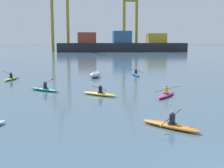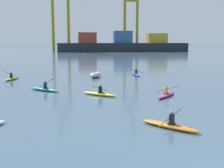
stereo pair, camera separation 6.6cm
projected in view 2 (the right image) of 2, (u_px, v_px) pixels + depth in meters
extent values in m
cube|color=#1E2328|center=(123.00, 47.00, 120.01)|extent=(51.67, 9.70, 3.51)
cube|color=#993823|center=(87.00, 38.00, 118.25)|extent=(7.23, 6.79, 4.18)
cube|color=#2D5684|center=(123.00, 37.00, 119.40)|extent=(7.23, 6.79, 4.80)
cube|color=#B29323|center=(157.00, 38.00, 120.66)|extent=(7.23, 6.79, 3.85)
cylinder|color=olive|center=(53.00, 19.00, 122.51)|extent=(1.20, 1.20, 26.60)
cylinder|color=olive|center=(68.00, 19.00, 123.05)|extent=(1.20, 1.20, 26.60)
cylinder|color=olive|center=(125.00, 22.00, 126.82)|extent=(1.20, 1.20, 25.17)
cylinder|color=olive|center=(137.00, 22.00, 127.28)|extent=(1.20, 1.20, 25.17)
cube|color=olive|center=(131.00, 1.00, 125.76)|extent=(6.62, 0.90, 0.90)
ellipsoid|color=beige|center=(96.00, 75.00, 36.30)|extent=(1.96, 2.82, 0.70)
cube|color=beige|center=(96.00, 72.00, 36.25)|extent=(0.75, 1.84, 0.06)
ellipsoid|color=teal|center=(45.00, 89.00, 26.71)|extent=(3.07, 2.54, 0.26)
torus|color=black|center=(45.00, 88.00, 26.63)|extent=(0.69, 0.69, 0.05)
cylinder|color=#23232D|center=(45.00, 85.00, 26.60)|extent=(0.30, 0.30, 0.50)
sphere|color=tan|center=(45.00, 82.00, 26.55)|extent=(0.19, 0.19, 0.19)
cylinder|color=black|center=(45.00, 84.00, 26.61)|extent=(1.24, 1.61, 0.72)
ellipsoid|color=black|center=(37.00, 90.00, 25.83)|extent=(0.16, 0.19, 0.16)
ellipsoid|color=black|center=(52.00, 79.00, 27.39)|extent=(0.16, 0.19, 0.16)
ellipsoid|color=#7ABC2D|center=(12.00, 79.00, 34.20)|extent=(1.29, 3.45, 0.26)
torus|color=black|center=(11.00, 78.00, 34.08)|extent=(0.58, 0.58, 0.05)
cylinder|color=black|center=(11.00, 76.00, 34.04)|extent=(0.30, 0.30, 0.50)
sphere|color=tan|center=(11.00, 73.00, 33.99)|extent=(0.19, 0.19, 0.19)
cylinder|color=black|center=(11.00, 75.00, 34.08)|extent=(1.93, 0.44, 0.80)
ellipsoid|color=yellow|center=(3.00, 71.00, 34.14)|extent=(0.21, 0.08, 0.17)
ellipsoid|color=yellow|center=(20.00, 78.00, 34.01)|extent=(0.21, 0.08, 0.17)
ellipsoid|color=yellow|center=(99.00, 94.00, 24.45)|extent=(3.06, 2.54, 0.26)
torus|color=black|center=(100.00, 92.00, 24.38)|extent=(0.69, 0.69, 0.05)
cylinder|color=black|center=(100.00, 90.00, 24.35)|extent=(0.30, 0.30, 0.50)
sphere|color=tan|center=(100.00, 85.00, 24.29)|extent=(0.19, 0.19, 0.19)
cylinder|color=black|center=(100.00, 88.00, 24.36)|extent=(1.25, 1.61, 0.69)
ellipsoid|color=yellow|center=(93.00, 86.00, 23.48)|extent=(0.16, 0.19, 0.16)
ellipsoid|color=yellow|center=(107.00, 90.00, 25.24)|extent=(0.16, 0.19, 0.16)
ellipsoid|color=orange|center=(170.00, 126.00, 15.32)|extent=(2.79, 2.87, 0.26)
torus|color=black|center=(172.00, 124.00, 15.24)|extent=(0.69, 0.69, 0.05)
cylinder|color=#23232D|center=(172.00, 119.00, 15.20)|extent=(0.30, 0.30, 0.50)
sphere|color=tan|center=(172.00, 112.00, 15.15)|extent=(0.19, 0.19, 0.19)
cylinder|color=black|center=(171.00, 117.00, 15.22)|extent=(1.50, 1.45, 0.51)
ellipsoid|color=yellow|center=(160.00, 126.00, 14.49)|extent=(0.17, 0.17, 0.15)
ellipsoid|color=yellow|center=(181.00, 109.00, 15.95)|extent=(0.17, 0.17, 0.15)
ellipsoid|color=#C13384|center=(166.00, 95.00, 24.00)|extent=(2.45, 3.12, 0.26)
torus|color=black|center=(166.00, 93.00, 23.90)|extent=(0.68, 0.68, 0.05)
cylinder|color=gold|center=(166.00, 91.00, 23.86)|extent=(0.30, 0.30, 0.50)
sphere|color=tan|center=(166.00, 86.00, 23.81)|extent=(0.19, 0.19, 0.19)
cylinder|color=black|center=(166.00, 89.00, 23.89)|extent=(1.66, 1.19, 0.68)
ellipsoid|color=yellow|center=(155.00, 92.00, 24.44)|extent=(0.19, 0.15, 0.16)
ellipsoid|color=yellow|center=(178.00, 86.00, 23.34)|extent=(0.19, 0.15, 0.16)
ellipsoid|color=#2856B2|center=(136.00, 74.00, 38.55)|extent=(0.92, 3.44, 0.26)
torus|color=black|center=(136.00, 73.00, 38.44)|extent=(0.53, 0.53, 0.05)
cylinder|color=#23232D|center=(136.00, 72.00, 38.40)|extent=(0.30, 0.30, 0.50)
sphere|color=tan|center=(136.00, 69.00, 38.35)|extent=(0.19, 0.19, 0.19)
cylinder|color=black|center=(136.00, 71.00, 38.43)|extent=(2.03, 0.23, 0.58)
ellipsoid|color=yellow|center=(129.00, 69.00, 38.21)|extent=(0.21, 0.06, 0.15)
ellipsoid|color=yellow|center=(144.00, 73.00, 38.65)|extent=(0.21, 0.06, 0.15)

